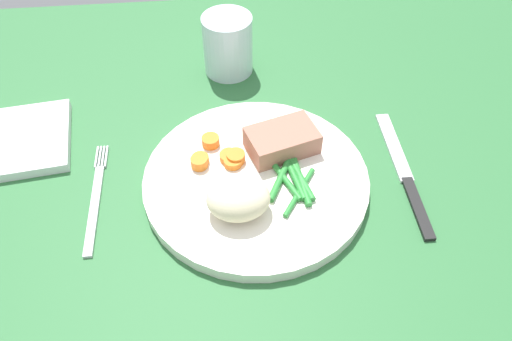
% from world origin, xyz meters
% --- Properties ---
extents(dining_table, '(1.20, 0.90, 0.02)m').
position_xyz_m(dining_table, '(0.00, 0.00, 0.01)').
color(dining_table, '#2D6B38').
rests_on(dining_table, ground).
extents(dinner_plate, '(0.27, 0.27, 0.02)m').
position_xyz_m(dinner_plate, '(-0.02, 0.01, 0.03)').
color(dinner_plate, white).
rests_on(dinner_plate, dining_table).
extents(meat_portion, '(0.10, 0.08, 0.03)m').
position_xyz_m(meat_portion, '(0.02, 0.05, 0.05)').
color(meat_portion, '#A86B56').
rests_on(meat_portion, dinner_plate).
extents(mashed_potatoes, '(0.07, 0.06, 0.04)m').
position_xyz_m(mashed_potatoes, '(-0.04, -0.04, 0.06)').
color(mashed_potatoes, beige).
rests_on(mashed_potatoes, dinner_plate).
extents(carrot_slices, '(0.07, 0.06, 0.01)m').
position_xyz_m(carrot_slices, '(-0.06, 0.04, 0.04)').
color(carrot_slices, orange).
rests_on(carrot_slices, dinner_plate).
extents(green_beans, '(0.06, 0.09, 0.01)m').
position_xyz_m(green_beans, '(0.03, -0.00, 0.04)').
color(green_beans, '#2D8C38').
rests_on(green_beans, dinner_plate).
extents(fork, '(0.01, 0.17, 0.00)m').
position_xyz_m(fork, '(-0.21, 0.01, 0.02)').
color(fork, silver).
rests_on(fork, dining_table).
extents(knife, '(0.02, 0.20, 0.01)m').
position_xyz_m(knife, '(0.17, 0.01, 0.02)').
color(knife, black).
rests_on(knife, dining_table).
extents(water_glass, '(0.07, 0.07, 0.09)m').
position_xyz_m(water_glass, '(-0.03, 0.24, 0.06)').
color(water_glass, silver).
rests_on(water_glass, dining_table).
extents(napkin, '(0.14, 0.14, 0.01)m').
position_xyz_m(napkin, '(-0.31, 0.11, 0.03)').
color(napkin, white).
rests_on(napkin, dining_table).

